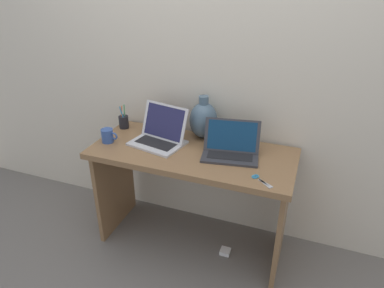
{
  "coord_description": "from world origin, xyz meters",
  "views": [
    {
      "loc": [
        0.69,
        -1.84,
        1.82
      ],
      "look_at": [
        0.0,
        0.0,
        0.81
      ],
      "focal_mm": 32.42,
      "sensor_mm": 36.0,
      "label": 1
    }
  ],
  "objects": [
    {
      "name": "desk",
      "position": [
        0.0,
        0.0,
        0.58
      ],
      "size": [
        1.32,
        0.57,
        0.76
      ],
      "color": "olive",
      "rests_on": "ground"
    },
    {
      "name": "back_wall",
      "position": [
        0.0,
        0.32,
        1.2
      ],
      "size": [
        4.4,
        0.04,
        2.4
      ],
      "primitive_type": "cube",
      "color": "beige",
      "rests_on": "ground"
    },
    {
      "name": "ground_plane",
      "position": [
        0.0,
        0.0,
        0.0
      ],
      "size": [
        6.0,
        6.0,
        0.0
      ],
      "primitive_type": "plane",
      "color": "slate"
    },
    {
      "name": "pen_cup",
      "position": [
        -0.59,
        0.16,
        0.81
      ],
      "size": [
        0.07,
        0.07,
        0.18
      ],
      "color": "black",
      "rests_on": "desk"
    },
    {
      "name": "green_vase",
      "position": [
        0.0,
        0.22,
        0.89
      ],
      "size": [
        0.19,
        0.19,
        0.3
      ],
      "color": "slate",
      "rests_on": "desk"
    },
    {
      "name": "power_brick",
      "position": [
        0.27,
        -0.04,
        0.01
      ],
      "size": [
        0.07,
        0.07,
        0.03
      ],
      "primitive_type": "cube",
      "color": "white",
      "rests_on": "ground"
    },
    {
      "name": "coffee_mug",
      "position": [
        -0.58,
        -0.08,
        0.81
      ],
      "size": [
        0.12,
        0.08,
        0.09
      ],
      "color": "#335199",
      "rests_on": "desk"
    },
    {
      "name": "laptop_left",
      "position": [
        -0.24,
        0.05,
        0.82
      ],
      "size": [
        0.38,
        0.32,
        0.24
      ],
      "color": "silver",
      "rests_on": "desk"
    },
    {
      "name": "laptop_right",
      "position": [
        0.24,
        0.04,
        0.82
      ],
      "size": [
        0.38,
        0.28,
        0.21
      ],
      "color": "#333338",
      "rests_on": "desk"
    },
    {
      "name": "scissors",
      "position": [
        0.47,
        -0.18,
        0.76
      ],
      "size": [
        0.13,
        0.11,
        0.01
      ],
      "color": "#B7B7BC",
      "rests_on": "desk"
    }
  ]
}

